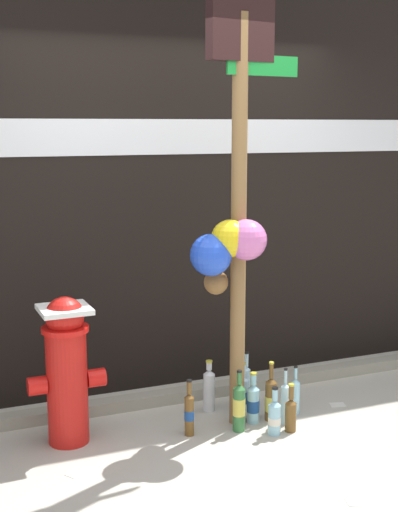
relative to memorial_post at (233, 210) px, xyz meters
name	(u,v)px	position (x,y,z in m)	size (l,w,h in m)	color
ground_plane	(249,462)	(-0.11, -0.48, -1.39)	(14.00, 14.00, 0.00)	#ADA899
building_wall	(164,148)	(-0.11, 0.93, 0.35)	(10.00, 0.21, 3.47)	black
curb_strip	(186,394)	(-0.11, 0.51, -1.35)	(8.00, 0.12, 0.08)	gray
memorial_post	(233,210)	(0.00, 0.00, 0.00)	(0.73, 0.36, 2.63)	olive
fire_hydrant	(67,367)	(-1.01, 0.17, -0.92)	(0.47, 0.30, 0.91)	red
bottle_0	(239,406)	(0.02, -0.09, -1.23)	(0.08, 0.08, 0.40)	#337038
bottle_1	(243,394)	(0.18, 0.18, -1.27)	(0.07, 0.07, 0.34)	#B2DBEA
bottle_2	(209,389)	(-0.04, 0.27, -1.24)	(0.08, 0.08, 0.35)	silver
bottle_3	(271,399)	(0.28, -0.02, -1.25)	(0.08, 0.08, 0.40)	brown
bottle_4	(189,413)	(-0.30, -0.03, -1.25)	(0.06, 0.06, 0.36)	brown
bottle_5	(291,413)	(0.31, -0.22, -1.27)	(0.07, 0.07, 0.31)	brown
bottle_6	(274,417)	(0.20, -0.22, -1.28)	(0.08, 0.08, 0.31)	#93CCE0
bottle_7	(285,402)	(0.34, -0.10, -1.25)	(0.06, 0.06, 0.37)	#B2DBEA
bottle_8	(295,395)	(0.47, 0.01, -1.26)	(0.06, 0.06, 0.33)	#93CCE0
bottle_9	(253,403)	(0.15, -0.01, -1.26)	(0.08, 0.08, 0.34)	#93CCE0
bottle_10	(246,383)	(0.24, 0.26, -1.24)	(0.06, 0.06, 0.38)	#B2DBEA
litter_0	(75,473)	(-1.06, -0.24, -1.39)	(0.07, 0.09, 0.01)	silver
litter_1	(352,501)	(0.19, -1.07, -1.39)	(0.09, 0.06, 0.01)	silver
litter_3	(338,405)	(0.82, 0.02, -1.39)	(0.08, 0.10, 0.01)	silver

